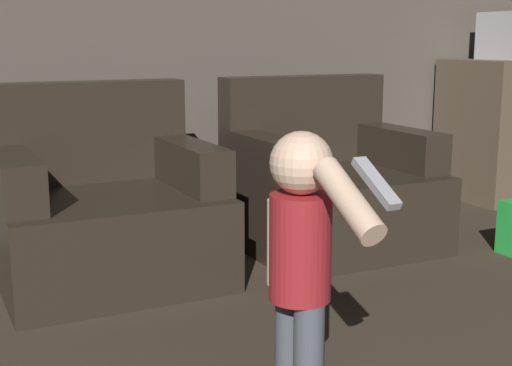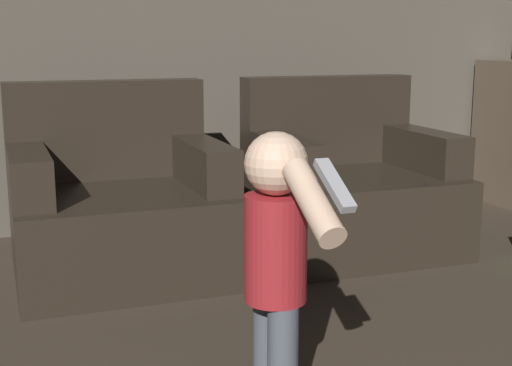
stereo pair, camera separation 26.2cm
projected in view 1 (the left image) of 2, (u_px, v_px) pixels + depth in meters
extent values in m
cube|color=black|center=(109.00, 237.00, 3.09)|extent=(0.92, 0.83, 0.39)
cube|color=black|center=(87.00, 132.00, 3.30)|extent=(0.92, 0.17, 0.46)
cube|color=black|center=(13.00, 178.00, 2.87)|extent=(0.17, 0.66, 0.20)
cube|color=black|center=(189.00, 164.00, 3.20)|extent=(0.17, 0.66, 0.20)
cube|color=black|center=(334.00, 209.00, 3.60)|extent=(0.93, 0.84, 0.39)
cube|color=black|center=(303.00, 119.00, 3.81)|extent=(0.92, 0.18, 0.46)
cube|color=black|center=(267.00, 157.00, 3.38)|extent=(0.17, 0.66, 0.20)
cube|color=black|center=(397.00, 147.00, 3.70)|extent=(0.17, 0.66, 0.20)
cylinder|color=#474C56|center=(309.00, 358.00, 2.00)|extent=(0.09, 0.09, 0.32)
cylinder|color=#474C56|center=(290.00, 345.00, 2.08)|extent=(0.09, 0.09, 0.32)
cylinder|color=maroon|center=(300.00, 247.00, 1.98)|extent=(0.17, 0.17, 0.30)
sphere|color=beige|center=(301.00, 163.00, 1.93)|extent=(0.17, 0.17, 0.17)
cylinder|color=beige|center=(279.00, 242.00, 2.08)|extent=(0.07, 0.07, 0.25)
cylinder|color=beige|center=(349.00, 200.00, 1.76)|extent=(0.07, 0.26, 0.19)
cube|color=#99999E|center=(376.00, 183.00, 1.65)|extent=(0.04, 0.16, 0.10)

